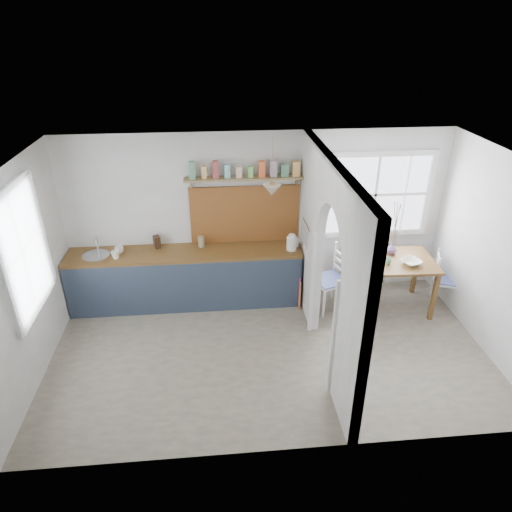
{
  "coord_description": "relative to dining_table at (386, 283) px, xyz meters",
  "views": [
    {
      "loc": [
        -0.64,
        -4.83,
        4.03
      ],
      "look_at": [
        -0.15,
        0.32,
        1.29
      ],
      "focal_mm": 32.0,
      "sensor_mm": 36.0,
      "label": 1
    }
  ],
  "objects": [
    {
      "name": "floor",
      "position": [
        -1.9,
        -0.9,
        -0.41
      ],
      "size": [
        5.8,
        3.2,
        0.01
      ],
      "primitive_type": "cube",
      "color": "gray",
      "rests_on": "ground"
    },
    {
      "name": "ceiling",
      "position": [
        -1.9,
        -0.9,
        2.19
      ],
      "size": [
        5.8,
        3.2,
        0.01
      ],
      "primitive_type": "cube",
      "color": "white",
      "rests_on": "walls"
    },
    {
      "name": "walls",
      "position": [
        -1.9,
        -0.9,
        0.89
      ],
      "size": [
        5.81,
        3.21,
        2.6
      ],
      "color": "white",
      "rests_on": "floor"
    },
    {
      "name": "partition",
      "position": [
        -1.2,
        -0.84,
        1.04
      ],
      "size": [
        0.12,
        3.2,
        2.6
      ],
      "color": "white",
      "rests_on": "floor"
    },
    {
      "name": "kitchen_window",
      "position": [
        -4.77,
        -0.9,
        1.24
      ],
      "size": [
        0.1,
        1.16,
        1.5
      ],
      "primitive_type": null,
      "color": "white",
      "rests_on": "walls"
    },
    {
      "name": "nook_window",
      "position": [
        -0.1,
        0.66,
        1.19
      ],
      "size": [
        1.76,
        0.1,
        1.3
      ],
      "primitive_type": null,
      "color": "white",
      "rests_on": "walls"
    },
    {
      "name": "counter",
      "position": [
        -3.03,
        0.43,
        0.05
      ],
      "size": [
        3.5,
        0.6,
        0.9
      ],
      "color": "brown",
      "rests_on": "floor"
    },
    {
      "name": "sink",
      "position": [
        -4.33,
        0.4,
        0.48
      ],
      "size": [
        0.4,
        0.4,
        0.02
      ],
      "primitive_type": "cylinder",
      "color": "#B2B5BB",
      "rests_on": "counter"
    },
    {
      "name": "backsplash",
      "position": [
        -2.1,
        0.67,
        0.94
      ],
      "size": [
        1.65,
        0.03,
        0.9
      ],
      "primitive_type": "cube",
      "color": "brown",
      "rests_on": "walls"
    },
    {
      "name": "shelf",
      "position": [
        -2.1,
        0.59,
        1.6
      ],
      "size": [
        1.75,
        0.2,
        0.21
      ],
      "color": "olive",
      "rests_on": "walls"
    },
    {
      "name": "pendant_lamp",
      "position": [
        -1.75,
        0.25,
        1.47
      ],
      "size": [
        0.26,
        0.26,
        0.16
      ],
      "primitive_type": "cone",
      "color": "beige",
      "rests_on": "ceiling"
    },
    {
      "name": "utensil_rail",
      "position": [
        -1.29,
        -0.0,
        1.04
      ],
      "size": [
        0.02,
        0.5,
        0.02
      ],
      "primitive_type": "cylinder",
      "rotation": [
        1.57,
        0.0,
        0.0
      ],
      "color": "#B2B5BB",
      "rests_on": "partition"
    },
    {
      "name": "dining_table",
      "position": [
        0.0,
        0.0,
        0.0
      ],
      "size": [
        1.35,
        0.93,
        0.82
      ],
      "primitive_type": null,
      "rotation": [
        0.0,
        0.0,
        -0.04
      ],
      "color": "brown",
      "rests_on": "floor"
    },
    {
      "name": "chair_left",
      "position": [
        -0.87,
        0.05,
        0.09
      ],
      "size": [
        0.58,
        0.58,
        1.0
      ],
      "primitive_type": null,
      "rotation": [
        0.0,
        0.0,
        -1.24
      ],
      "color": "white",
      "rests_on": "floor"
    },
    {
      "name": "chair_right",
      "position": [
        0.96,
        -0.0,
        0.02
      ],
      "size": [
        0.51,
        0.51,
        0.86
      ],
      "primitive_type": null,
      "rotation": [
        0.0,
        0.0,
        1.17
      ],
      "color": "white",
      "rests_on": "floor"
    },
    {
      "name": "kettle",
      "position": [
        -1.43,
        0.32,
        0.61
      ],
      "size": [
        0.22,
        0.18,
        0.25
      ],
      "primitive_type": null,
      "rotation": [
        0.0,
        0.0,
        0.08
      ],
      "color": "white",
      "rests_on": "counter"
    },
    {
      "name": "mug_a",
      "position": [
        -4.01,
        0.27,
        0.55
      ],
      "size": [
        0.15,
        0.15,
        0.12
      ],
      "primitive_type": "imported",
      "rotation": [
        0.0,
        0.0,
        0.2
      ],
      "color": "white",
      "rests_on": "counter"
    },
    {
      "name": "mug_b",
      "position": [
        -3.99,
        0.45,
        0.54
      ],
      "size": [
        0.16,
        0.16,
        0.1
      ],
      "primitive_type": "imported",
      "rotation": [
        0.0,
        0.0,
        -0.35
      ],
      "color": "white",
      "rests_on": "counter"
    },
    {
      "name": "knife_block",
      "position": [
        -3.45,
        0.58,
        0.58
      ],
      "size": [
        0.13,
        0.14,
        0.19
      ],
      "primitive_type": "cube",
      "rotation": [
        0.0,
        0.0,
        0.42
      ],
      "color": "#38231A",
      "rests_on": "counter"
    },
    {
      "name": "jar",
      "position": [
        -2.78,
        0.55,
        0.57
      ],
      "size": [
        0.11,
        0.11,
        0.16
      ],
      "primitive_type": "cylinder",
      "rotation": [
        0.0,
        0.0,
        -0.09
      ],
      "color": "gray",
      "rests_on": "counter"
    },
    {
      "name": "towel_magenta",
      "position": [
        -1.32,
        0.09,
        -0.13
      ],
      "size": [
        0.02,
        0.03,
        0.49
      ],
      "primitive_type": "cube",
      "color": "#D93982",
      "rests_on": "counter"
    },
    {
      "name": "towel_orange",
      "position": [
        -1.32,
        0.03,
        -0.16
      ],
      "size": [
        0.02,
        0.03,
        0.47
      ],
      "primitive_type": "cube",
      "color": "orange",
      "rests_on": "counter"
    },
    {
      "name": "bowl",
      "position": [
        0.26,
        -0.16,
        0.44
      ],
      "size": [
        0.35,
        0.35,
        0.07
      ],
      "primitive_type": "imported",
      "rotation": [
        0.0,
        0.0,
        0.37
      ],
      "color": "silver",
      "rests_on": "dining_table"
    },
    {
      "name": "table_cup",
      "position": [
        -0.07,
        -0.13,
        0.46
      ],
      "size": [
        0.12,
        0.12,
        0.1
      ],
      "primitive_type": "imported",
      "rotation": [
        0.0,
        0.0,
        -0.21
      ],
      "color": "#75A97D",
      "rests_on": "dining_table"
    },
    {
      "name": "plate",
      "position": [
        -0.33,
        -0.06,
        0.42
      ],
      "size": [
        0.22,
        0.22,
        0.02
      ],
      "primitive_type": "cylinder",
      "rotation": [
        0.0,
        0.0,
        0.11
      ],
      "color": "black",
      "rests_on": "dining_table"
    },
    {
      "name": "vase",
      "position": [
        0.09,
        0.2,
        0.49
      ],
      "size": [
        0.19,
        0.19,
        0.17
      ],
      "primitive_type": "imported",
      "rotation": [
        0.0,
        0.0,
        0.16
      ],
      "color": "#684873",
      "rests_on": "dining_table"
    }
  ]
}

